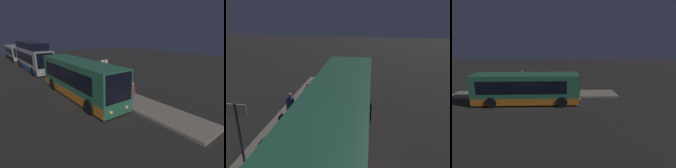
{
  "view_description": "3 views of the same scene",
  "coord_description": "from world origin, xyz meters",
  "views": [
    {
      "loc": [
        13.06,
        -6.71,
        5.54
      ],
      "look_at": [
        3.51,
        0.73,
        1.96
      ],
      "focal_mm": 28.0,
      "sensor_mm": 36.0,
      "label": 1
    },
    {
      "loc": [
        -8.1,
        -1.03,
        6.12
      ],
      "look_at": [
        3.51,
        0.73,
        1.96
      ],
      "focal_mm": 35.0,
      "sensor_mm": 36.0,
      "label": 2
    },
    {
      "loc": [
        2.97,
        -17.72,
        6.92
      ],
      "look_at": [
        3.51,
        0.73,
        1.96
      ],
      "focal_mm": 28.0,
      "sensor_mm": 36.0,
      "label": 3
    }
  ],
  "objects": [
    {
      "name": "ground",
      "position": [
        0.0,
        0.0,
        0.0
      ],
      "size": [
        80.0,
        80.0,
        0.0
      ],
      "primitive_type": "plane",
      "color": "#2B2826"
    },
    {
      "name": "platform",
      "position": [
        0.0,
        2.91,
        0.1
      ],
      "size": [
        20.0,
        2.62,
        0.2
      ],
      "color": "gray",
      "rests_on": "ground"
    },
    {
      "name": "bus_lead",
      "position": [
        -0.54,
        0.13,
        1.61
      ],
      "size": [
        11.15,
        2.73,
        3.22
      ],
      "color": "#2D704C",
      "rests_on": "ground"
    },
    {
      "name": "passenger_boarding",
      "position": [
        3.73,
        2.59,
        1.07
      ],
      "size": [
        0.46,
        0.61,
        1.63
      ],
      "rotation": [
        0.0,
        0.0,
        0.23
      ],
      "color": "#4C476B",
      "rests_on": "platform"
    },
    {
      "name": "passenger_waiting",
      "position": [
        1.82,
        3.0,
        1.12
      ],
      "size": [
        0.58,
        0.58,
        1.73
      ],
      "rotation": [
        0.0,
        0.0,
        -0.54
      ],
      "color": "silver",
      "rests_on": "platform"
    },
    {
      "name": "suitcase",
      "position": [
        1.24,
        3.26,
        0.55
      ],
      "size": [
        0.41,
        0.27,
        0.95
      ],
      "color": "black",
      "rests_on": "platform"
    },
    {
      "name": "sign_post",
      "position": [
        -1.62,
        3.7,
        1.93
      ],
      "size": [
        0.1,
        0.86,
        2.68
      ],
      "color": "#4C4C51",
      "rests_on": "platform"
    },
    {
      "name": "trash_bin",
      "position": [
        0.05,
        2.9,
        0.52
      ],
      "size": [
        0.44,
        0.44,
        0.65
      ],
      "color": "#2D4C33",
      "rests_on": "platform"
    }
  ]
}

